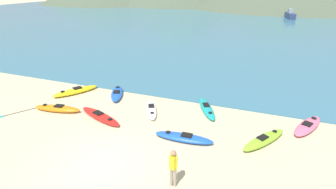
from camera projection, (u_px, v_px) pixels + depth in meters
ground_plane at (103, 164)px, 11.31m from camera, size 400.00×400.00×0.00m
bay_water at (235, 25)px, 47.77m from camera, size 160.00×70.00×0.06m
kayak_on_sand_0 at (184, 138)px, 12.96m from camera, size 2.99×0.87×0.37m
kayak_on_sand_1 at (75, 91)px, 18.45m from camera, size 2.31×3.12×0.40m
kayak_on_sand_2 at (264, 140)px, 12.78m from camera, size 2.21×2.93×0.39m
kayak_on_sand_3 at (100, 116)px, 15.09m from camera, size 3.43×1.88×0.32m
kayak_on_sand_4 at (57, 108)px, 15.89m from camera, size 3.01×1.18×0.40m
kayak_on_sand_5 at (207, 108)px, 16.06m from camera, size 1.99×3.11×0.31m
kayak_on_sand_6 at (308, 126)px, 14.01m from camera, size 1.96×2.97×0.38m
kayak_on_sand_7 at (151, 109)px, 15.94m from camera, size 1.82×2.76×0.31m
kayak_on_sand_8 at (117, 93)px, 18.09m from camera, size 1.90×2.79×0.37m
person_near_foreground at (173, 166)px, 9.77m from camera, size 0.33×0.24×1.63m
moored_boat_2 at (290, 15)px, 55.41m from camera, size 2.09×5.18×1.95m
loose_paddle at (21, 112)px, 15.88m from camera, size 1.60×2.47×0.03m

